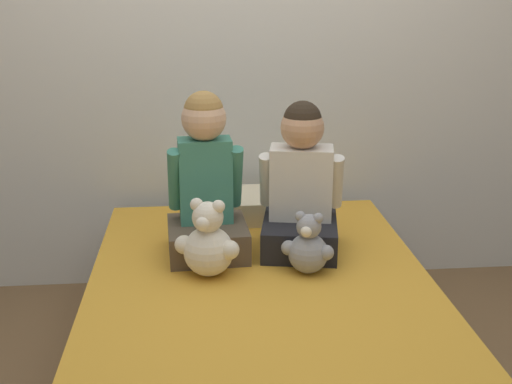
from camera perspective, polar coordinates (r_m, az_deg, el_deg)
name	(u,v)px	position (r m, az deg, el deg)	size (l,w,h in m)	color
wall_behind_bed	(241,42)	(3.22, -1.30, 13.16)	(8.00, 0.06, 2.50)	silver
bed	(263,346)	(2.49, 0.65, -13.53)	(1.32, 1.94, 0.46)	#997F60
child_on_left	(206,185)	(2.61, -4.48, 0.62)	(0.34, 0.33, 0.67)	brown
child_on_right	(301,188)	(2.65, 4.01, 0.37)	(0.37, 0.39, 0.62)	black
teddy_bear_held_by_left_child	(208,244)	(2.45, -4.27, -4.59)	(0.24, 0.19, 0.31)	silver
teddy_bear_held_by_right_child	(308,247)	(2.48, 4.66, -4.92)	(0.20, 0.16, 0.25)	#939399
pillow_at_headboard	(247,205)	(3.07, -0.80, -1.19)	(0.55, 0.32, 0.11)	beige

